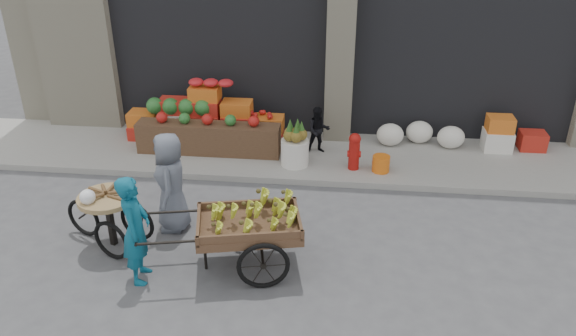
# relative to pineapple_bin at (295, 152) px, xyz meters

# --- Properties ---
(ground) EXTENTS (80.00, 80.00, 0.00)m
(ground) POSITION_rel_pineapple_bin_xyz_m (0.75, -3.60, -0.37)
(ground) COLOR #424244
(ground) RESTS_ON ground
(sidewalk) EXTENTS (18.00, 2.20, 0.12)m
(sidewalk) POSITION_rel_pineapple_bin_xyz_m (0.75, 0.50, -0.31)
(sidewalk) COLOR gray
(sidewalk) RESTS_ON ground
(fruit_display) EXTENTS (3.10, 1.12, 1.24)m
(fruit_display) POSITION_rel_pineapple_bin_xyz_m (-1.73, 0.78, 0.30)
(fruit_display) COLOR red
(fruit_display) RESTS_ON sidewalk
(pineapple_bin) EXTENTS (0.52, 0.52, 0.50)m
(pineapple_bin) POSITION_rel_pineapple_bin_xyz_m (0.00, 0.00, 0.00)
(pineapple_bin) COLOR silver
(pineapple_bin) RESTS_ON sidewalk
(fire_hydrant) EXTENTS (0.22, 0.22, 0.71)m
(fire_hydrant) POSITION_rel_pineapple_bin_xyz_m (1.10, -0.05, 0.13)
(fire_hydrant) COLOR #A5140F
(fire_hydrant) RESTS_ON sidewalk
(orange_bucket) EXTENTS (0.32, 0.32, 0.30)m
(orange_bucket) POSITION_rel_pineapple_bin_xyz_m (1.60, -0.10, -0.10)
(orange_bucket) COLOR orange
(orange_bucket) RESTS_ON sidewalk
(right_bay_goods) EXTENTS (3.35, 0.60, 0.70)m
(right_bay_goods) POSITION_rel_pineapple_bin_xyz_m (3.36, 1.10, 0.04)
(right_bay_goods) COLOR silver
(right_bay_goods) RESTS_ON sidewalk
(seated_person) EXTENTS (0.51, 0.43, 0.93)m
(seated_person) POSITION_rel_pineapple_bin_xyz_m (0.40, 0.60, 0.21)
(seated_person) COLOR black
(seated_person) RESTS_ON sidewalk
(banana_cart) EXTENTS (2.56, 1.45, 1.01)m
(banana_cart) POSITION_rel_pineapple_bin_xyz_m (-0.39, -3.05, 0.36)
(banana_cart) COLOR brown
(banana_cart) RESTS_ON ground
(vendor_woman) EXTENTS (0.46, 0.62, 1.57)m
(vendor_woman) POSITION_rel_pineapple_bin_xyz_m (-1.78, -3.46, 0.41)
(vendor_woman) COLOR #0E5670
(vendor_woman) RESTS_ON ground
(tricycle_cart) EXTENTS (1.45, 1.08, 0.95)m
(tricycle_cart) POSITION_rel_pineapple_bin_xyz_m (-2.48, -2.72, 0.20)
(tricycle_cart) COLOR #9E7F51
(tricycle_cart) RESTS_ON ground
(vendor_grey) EXTENTS (0.64, 0.86, 1.60)m
(vendor_grey) POSITION_rel_pineapple_bin_xyz_m (-1.69, -2.16, 0.43)
(vendor_grey) COLOR slate
(vendor_grey) RESTS_ON ground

